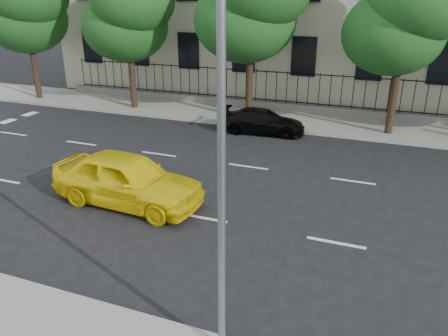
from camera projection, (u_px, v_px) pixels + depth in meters
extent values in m
plane|color=black|center=(163.00, 262.00, 11.13)|extent=(120.00, 120.00, 0.00)
cube|color=gray|center=(289.00, 120.00, 23.22)|extent=(60.00, 4.00, 0.15)
cube|color=slate|center=(296.00, 107.00, 24.59)|extent=(30.00, 0.50, 0.40)
cube|color=black|center=(296.00, 102.00, 24.48)|extent=(28.80, 0.05, 0.05)
cube|color=black|center=(298.00, 73.00, 23.88)|extent=(28.80, 0.05, 0.05)
cylinder|color=slate|center=(221.00, 148.00, 6.75)|extent=(0.14, 0.14, 8.00)
cylinder|color=#382619|center=(36.00, 73.00, 27.22)|extent=(0.36, 0.36, 3.15)
ellipsoid|color=#1F4E1A|center=(26.00, 19.00, 26.44)|extent=(4.94, 4.94, 4.06)
cylinder|color=#382619|center=(133.00, 82.00, 24.93)|extent=(0.36, 0.36, 2.97)
ellipsoid|color=#1F4E1A|center=(125.00, 26.00, 24.21)|extent=(4.75, 4.75, 3.90)
ellipsoid|color=#1F4E1A|center=(132.00, 0.00, 22.96)|extent=(4.50, 4.50, 3.70)
cylinder|color=#382619|center=(249.00, 87.00, 22.54)|extent=(0.36, 0.36, 3.32)
ellipsoid|color=#1F4E1A|center=(245.00, 20.00, 21.70)|extent=(5.13, 5.13, 4.21)
cylinder|color=#382619|center=(393.00, 101.00, 20.26)|extent=(0.36, 0.36, 3.08)
ellipsoid|color=#1F4E1A|center=(393.00, 33.00, 19.54)|extent=(4.56, 4.56, 3.74)
ellipsoid|color=#1F4E1A|center=(420.00, 2.00, 18.31)|extent=(4.32, 4.32, 3.55)
imported|color=yellow|center=(127.00, 179.00, 13.90)|extent=(5.09, 2.29, 1.70)
imported|color=black|center=(263.00, 121.00, 21.11)|extent=(4.15, 1.98, 1.17)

